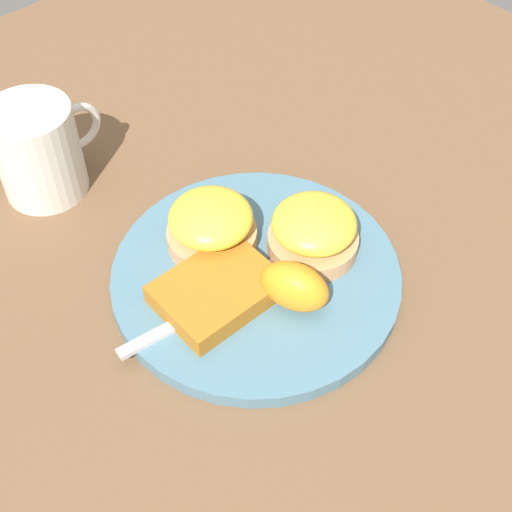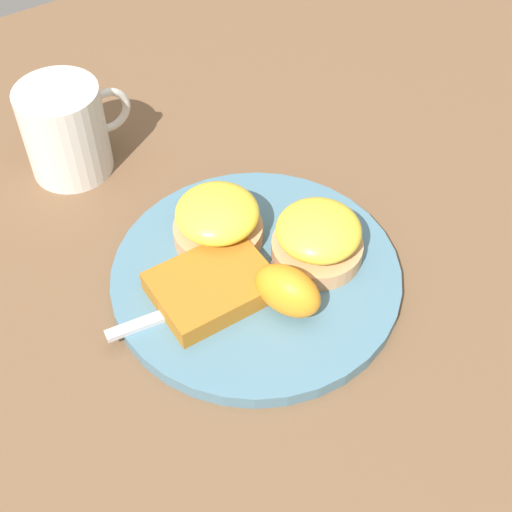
# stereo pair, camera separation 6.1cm
# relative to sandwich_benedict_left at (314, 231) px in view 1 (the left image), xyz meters

# --- Properties ---
(ground_plane) EXTENTS (1.10, 1.10, 0.00)m
(ground_plane) POSITION_rel_sandwich_benedict_left_xyz_m (-0.05, 0.01, -0.04)
(ground_plane) COLOR brown
(plate) EXTENTS (0.26, 0.26, 0.01)m
(plate) POSITION_rel_sandwich_benedict_left_xyz_m (-0.05, 0.01, -0.03)
(plate) COLOR slate
(plate) RESTS_ON ground_plane
(sandwich_benedict_left) EXTENTS (0.08, 0.08, 0.05)m
(sandwich_benedict_left) POSITION_rel_sandwich_benedict_left_xyz_m (0.00, 0.00, 0.00)
(sandwich_benedict_left) COLOR tan
(sandwich_benedict_left) RESTS_ON plate
(sandwich_benedict_right) EXTENTS (0.08, 0.08, 0.05)m
(sandwich_benedict_right) POSITION_rel_sandwich_benedict_left_xyz_m (-0.06, 0.07, 0.00)
(sandwich_benedict_right) COLOR tan
(sandwich_benedict_right) RESTS_ON plate
(hashbrown_patty) EXTENTS (0.10, 0.08, 0.02)m
(hashbrown_patty) POSITION_rel_sandwich_benedict_left_xyz_m (-0.10, 0.02, -0.01)
(hashbrown_patty) COLOR #A9681D
(hashbrown_patty) RESTS_ON plate
(orange_wedge) EXTENTS (0.06, 0.07, 0.04)m
(orange_wedge) POSITION_rel_sandwich_benedict_left_xyz_m (-0.05, -0.03, -0.00)
(orange_wedge) COLOR orange
(orange_wedge) RESTS_ON plate
(fork) EXTENTS (0.20, 0.04, 0.00)m
(fork) POSITION_rel_sandwich_benedict_left_xyz_m (-0.09, 0.01, -0.02)
(fork) COLOR silver
(fork) RESTS_ON plate
(cup) EXTENTS (0.11, 0.08, 0.10)m
(cup) POSITION_rel_sandwich_benedict_left_xyz_m (-0.13, 0.24, 0.01)
(cup) COLOR silver
(cup) RESTS_ON ground_plane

